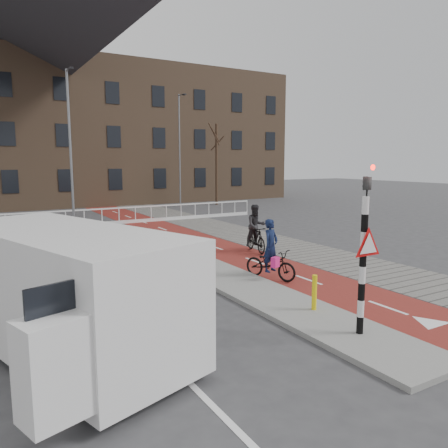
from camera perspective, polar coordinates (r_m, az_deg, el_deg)
ground at (r=11.63m, az=11.92°, el=-10.50°), size 120.00×120.00×0.00m
bike_lane at (r=20.55m, az=-3.83°, el=-2.12°), size 2.50×60.00×0.01m
sidewalk at (r=21.92m, az=2.75°, el=-1.46°), size 3.00×60.00×0.01m
curb_island at (r=14.35m, az=-1.02°, el=-6.45°), size 1.80×16.00×0.12m
traffic_signal at (r=9.34m, az=17.86°, el=-2.74°), size 0.80×0.80×3.68m
bollard at (r=10.91m, az=11.72°, el=-8.74°), size 0.12×0.12×0.86m
cyclist_near at (r=13.83m, az=6.10°, el=-4.58°), size 1.25×1.92×1.90m
cyclist_far at (r=17.77m, az=4.17°, el=-1.12°), size 0.93×1.87×1.94m
van at (r=8.90m, az=-19.98°, el=-8.05°), size 3.94×6.10×2.44m
railing at (r=25.47m, az=-24.37°, el=-0.14°), size 28.00×0.10×0.99m
townhouse_row at (r=40.57m, az=-24.43°, el=13.37°), size 46.00×10.00×15.90m
tree_right at (r=36.97m, az=-0.98°, el=7.76°), size 0.21×0.21×6.74m
streetlight_near at (r=22.43m, az=-19.39°, el=8.50°), size 0.12×0.12×7.95m
streetlight_right at (r=35.01m, az=-5.82°, el=9.37°), size 0.12×0.12×8.80m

